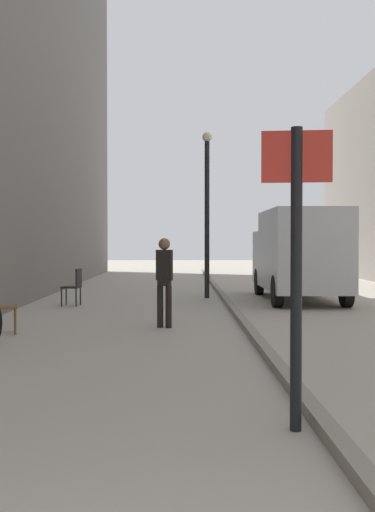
{
  "coord_description": "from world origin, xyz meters",
  "views": [
    {
      "loc": [
        0.35,
        -1.17,
        1.63
      ],
      "look_at": [
        0.54,
        14.82,
        1.25
      ],
      "focal_mm": 42.86,
      "sensor_mm": 36.0,
      "label": 1
    }
  ],
  "objects_px": {
    "delivery_van": "(299,253)",
    "lamp_post": "(207,203)",
    "cafe_chair_near_window": "(74,284)",
    "street_sign_post": "(296,251)",
    "pedestrian_main_foreground": "(164,276)"
  },
  "relations": [
    {
      "from": "delivery_van",
      "to": "cafe_chair_near_window",
      "type": "height_order",
      "value": "delivery_van"
    },
    {
      "from": "lamp_post",
      "to": "cafe_chair_near_window",
      "type": "bearing_deg",
      "value": -149.0
    },
    {
      "from": "street_sign_post",
      "to": "cafe_chair_near_window",
      "type": "relative_size",
      "value": 2.77
    },
    {
      "from": "cafe_chair_near_window",
      "to": "pedestrian_main_foreground",
      "type": "bearing_deg",
      "value": -141.74
    },
    {
      "from": "street_sign_post",
      "to": "pedestrian_main_foreground",
      "type": "bearing_deg",
      "value": -71.98
    },
    {
      "from": "delivery_van",
      "to": "lamp_post",
      "type": "distance_m",
      "value": 2.96
    },
    {
      "from": "delivery_van",
      "to": "pedestrian_main_foreground",
      "type": "bearing_deg",
      "value": -123.76
    },
    {
      "from": "delivery_van",
      "to": "lamp_post",
      "type": "height_order",
      "value": "lamp_post"
    },
    {
      "from": "lamp_post",
      "to": "cafe_chair_near_window",
      "type": "distance_m",
      "value": 4.57
    },
    {
      "from": "delivery_van",
      "to": "lamp_post",
      "type": "relative_size",
      "value": 1.09
    },
    {
      "from": "delivery_van",
      "to": "lamp_post",
      "type": "bearing_deg",
      "value": 163.04
    },
    {
      "from": "pedestrian_main_foreground",
      "to": "cafe_chair_near_window",
      "type": "height_order",
      "value": "pedestrian_main_foreground"
    },
    {
      "from": "street_sign_post",
      "to": "lamp_post",
      "type": "height_order",
      "value": "lamp_post"
    },
    {
      "from": "cafe_chair_near_window",
      "to": "delivery_van",
      "type": "bearing_deg",
      "value": -70.41
    },
    {
      "from": "cafe_chair_near_window",
      "to": "street_sign_post",
      "type": "bearing_deg",
      "value": -153.02
    }
  ]
}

